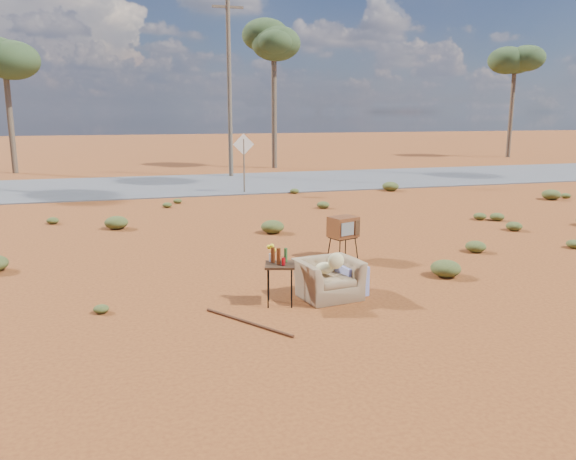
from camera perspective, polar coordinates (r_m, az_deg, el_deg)
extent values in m
plane|color=brown|center=(9.29, 1.39, -6.71)|extent=(140.00, 140.00, 0.00)
cube|color=#565659|center=(23.73, -9.48, 4.61)|extent=(140.00, 7.00, 0.04)
imported|color=olive|center=(9.12, 4.13, -4.32)|extent=(1.04, 0.76, 0.84)
ellipsoid|color=#DAC985|center=(9.12, 3.76, -3.87)|extent=(0.30, 0.30, 0.18)
ellipsoid|color=#DAC985|center=(8.95, 4.90, -3.14)|extent=(0.27, 0.13, 0.27)
cube|color=navy|center=(9.46, 6.24, -4.87)|extent=(0.49, 0.68, 0.49)
cube|color=black|center=(11.58, 5.60, -0.76)|extent=(0.57, 0.50, 0.03)
cylinder|color=black|center=(11.36, 5.28, -2.14)|extent=(0.03, 0.03, 0.44)
cylinder|color=black|center=(11.64, 6.96, -1.83)|extent=(0.03, 0.03, 0.44)
cylinder|color=black|center=(11.62, 4.20, -1.80)|extent=(0.03, 0.03, 0.44)
cylinder|color=black|center=(11.89, 5.86, -1.51)|extent=(0.03, 0.03, 0.44)
cube|color=brown|center=(11.53, 5.62, 0.32)|extent=(0.65, 0.57, 0.42)
cube|color=slate|center=(11.32, 6.06, 0.09)|extent=(0.31, 0.12, 0.26)
cube|color=#472D19|center=(11.49, 7.06, 0.24)|extent=(0.12, 0.06, 0.30)
cube|color=#382414|center=(8.72, -0.83, -3.58)|extent=(0.56, 0.56, 0.04)
cylinder|color=black|center=(8.64, -2.05, -5.94)|extent=(0.02, 0.02, 0.64)
cylinder|color=black|center=(8.64, 0.38, -5.93)|extent=(0.02, 0.02, 0.64)
cylinder|color=black|center=(8.99, -1.98, -5.23)|extent=(0.02, 0.02, 0.64)
cylinder|color=black|center=(8.99, 0.35, -5.22)|extent=(0.02, 0.02, 0.64)
cylinder|color=#471D0B|center=(8.73, -1.55, -2.64)|extent=(0.06, 0.06, 0.24)
cylinder|color=#471D0B|center=(8.61, -0.96, -2.77)|extent=(0.06, 0.06, 0.25)
cylinder|color=#2C5825|center=(8.78, -0.23, -2.62)|extent=(0.05, 0.05, 0.22)
cylinder|color=red|center=(8.61, -0.47, -3.24)|extent=(0.06, 0.06, 0.12)
cylinder|color=silver|center=(8.84, -1.71, -2.83)|extent=(0.07, 0.07, 0.13)
ellipsoid|color=yellow|center=(8.80, -1.72, -1.86)|extent=(0.15, 0.15, 0.11)
cylinder|color=#532D16|center=(8.14, -4.09, -9.32)|extent=(0.99, 1.39, 0.04)
cylinder|color=brown|center=(20.91, -4.50, 6.47)|extent=(0.06, 0.06, 2.00)
cube|color=silver|center=(20.85, -4.53, 8.66)|extent=(0.78, 0.04, 0.78)
cylinder|color=brown|center=(30.87, -26.45, 10.75)|extent=(0.28, 0.28, 6.00)
ellipsoid|color=#364C27|center=(30.98, -26.89, 15.36)|extent=(3.20, 3.20, 2.20)
cylinder|color=brown|center=(30.38, -1.42, 12.91)|extent=(0.28, 0.28, 7.00)
ellipsoid|color=#364C27|center=(30.58, -1.45, 18.53)|extent=(3.20, 3.20, 2.20)
cylinder|color=brown|center=(40.70, 21.76, 11.48)|extent=(0.28, 0.28, 6.50)
ellipsoid|color=#364C27|center=(40.81, 22.07, 15.33)|extent=(3.20, 3.20, 2.20)
cylinder|color=brown|center=(26.33, -5.97, 14.09)|extent=(0.20, 0.20, 8.00)
cube|color=brown|center=(26.70, -6.15, 21.61)|extent=(1.40, 0.10, 0.10)
ellipsoid|color=#515625|center=(12.77, 18.53, -1.60)|extent=(0.44, 0.44, 0.24)
ellipsoid|color=#515625|center=(15.17, -17.05, 0.73)|extent=(0.60, 0.60, 0.33)
ellipsoid|color=#515625|center=(16.64, 18.91, 1.33)|extent=(0.36, 0.36, 0.20)
ellipsoid|color=#515625|center=(17.64, 3.59, 2.56)|extent=(0.40, 0.40, 0.22)
ellipsoid|color=#515625|center=(18.17, -12.17, 2.50)|extent=(0.30, 0.30, 0.17)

